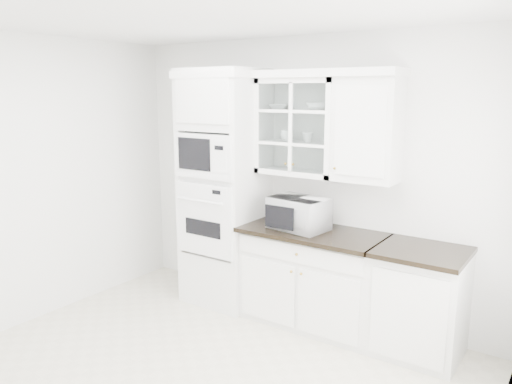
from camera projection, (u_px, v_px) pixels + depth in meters
The scene contains 13 objects.
ground at pixel (189, 383), 3.78m from camera, with size 4.00×3.50×0.01m, color beige.
room_shell at pixel (221, 145), 3.78m from camera, with size 4.00×3.50×2.70m.
oven_column at pixel (224, 189), 5.11m from camera, with size 0.76×0.68×2.40m.
base_cabinet_run at pixel (313, 277), 4.70m from camera, with size 1.32×0.67×0.92m.
extra_base_cabinet at pixel (420, 301), 4.15m from camera, with size 0.72×0.67×0.92m.
upper_cabinet_glass at pixel (300, 127), 4.68m from camera, with size 0.80×0.33×0.90m.
upper_cabinet_solid at pixel (368, 130), 4.31m from camera, with size 0.55×0.33×0.90m, color white.
crown_molding at pixel (289, 74), 4.62m from camera, with size 2.14×0.38×0.07m, color white.
countertop_microwave at pixel (300, 213), 4.63m from camera, with size 0.51×0.43×0.30m, color white.
bowl_a at pixel (280, 106), 4.78m from camera, with size 0.21×0.21×0.05m, color white.
bowl_b at pixel (318, 106), 4.53m from camera, with size 0.22×0.22×0.07m, color white.
cup_a at pixel (288, 136), 4.75m from camera, with size 0.14×0.14×0.11m, color white.
cup_b at pixel (308, 137), 4.65m from camera, with size 0.10×0.10×0.09m, color white.
Camera 1 is at (2.36, -2.53, 2.17)m, focal length 35.00 mm.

